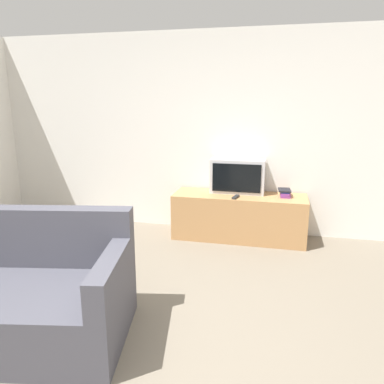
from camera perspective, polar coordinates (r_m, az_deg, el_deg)
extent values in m
plane|color=#756B5B|center=(2.71, -10.25, -26.37)|extent=(14.00, 14.00, 0.00)
cube|color=white|center=(5.00, 3.04, 8.83)|extent=(9.00, 0.06, 2.60)
cube|color=tan|center=(4.83, 7.19, -3.73)|extent=(1.66, 0.54, 0.57)
cube|color=silver|center=(4.83, 6.98, 2.47)|extent=(0.68, 0.29, 0.44)
cube|color=black|center=(4.69, 6.78, 2.11)|extent=(0.60, 0.01, 0.36)
cube|color=#474751|center=(3.38, -25.43, -6.07)|extent=(1.93, 0.52, 0.48)
cube|color=#474751|center=(2.87, -11.79, -15.57)|extent=(0.31, 0.94, 0.69)
cube|color=#7A3884|center=(4.77, 14.02, -0.50)|extent=(0.13, 0.21, 0.03)
cube|color=#7A3884|center=(4.77, 14.10, -0.15)|extent=(0.14, 0.23, 0.03)
cube|color=#23478E|center=(4.75, 13.96, 0.05)|extent=(0.11, 0.15, 0.02)
cube|color=black|center=(4.77, 13.92, 0.30)|extent=(0.16, 0.23, 0.02)
cube|color=#2D2D2D|center=(4.59, 6.67, -0.76)|extent=(0.08, 0.17, 0.02)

